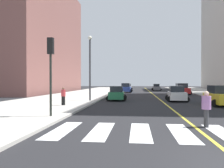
# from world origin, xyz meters

# --- Properties ---
(sidewalk_kerb_west) EXTENTS (10.00, 120.00, 0.15)m
(sidewalk_kerb_west) POSITION_xyz_m (-12.20, 20.00, 0.07)
(sidewalk_kerb_west) COLOR #B2ADA3
(sidewalk_kerb_west) RESTS_ON ground
(crosswalk_paint) EXTENTS (13.50, 4.00, 0.01)m
(crosswalk_paint) POSITION_xyz_m (0.00, 4.00, 0.01)
(crosswalk_paint) COLOR silver
(crosswalk_paint) RESTS_ON ground
(lane_divider_paint) EXTENTS (0.16, 80.00, 0.01)m
(lane_divider_paint) POSITION_xyz_m (0.00, 40.00, 0.01)
(lane_divider_paint) COLOR yellow
(lane_divider_paint) RESTS_ON ground
(low_rise_brick_west) EXTENTS (16.00, 32.00, 23.79)m
(low_rise_brick_west) POSITION_xyz_m (-26.50, 40.81, 11.89)
(low_rise_brick_west) COLOR brown
(low_rise_brick_west) RESTS_ON ground
(car_red_nearest) EXTENTS (2.83, 4.47, 1.98)m
(car_red_nearest) POSITION_xyz_m (4.93, 34.84, 0.92)
(car_red_nearest) COLOR red
(car_red_nearest) RESTS_ON ground
(car_white_second) EXTENTS (2.58, 4.03, 1.77)m
(car_white_second) POSITION_xyz_m (1.70, 20.79, 0.83)
(car_white_second) COLOR silver
(car_white_second) RESTS_ON ground
(car_silver_third) EXTENTS (2.37, 3.78, 1.68)m
(car_silver_third) POSITION_xyz_m (-5.26, 56.74, 0.79)
(car_silver_third) COLOR #B7B7BC
(car_silver_third) RESTS_ON ground
(car_gray_fourth) EXTENTS (2.38, 3.80, 1.69)m
(car_gray_fourth) POSITION_xyz_m (2.03, 52.94, 0.79)
(car_gray_fourth) COLOR slate
(car_gray_fourth) RESTS_ON ground
(car_yellow_fifth) EXTENTS (2.78, 4.34, 1.91)m
(car_yellow_fifth) POSITION_xyz_m (4.94, 16.17, 0.89)
(car_yellow_fifth) COLOR gold
(car_yellow_fifth) RESTS_ON ground
(car_blue_sixth) EXTENTS (2.79, 4.40, 1.95)m
(car_blue_sixth) POSITION_xyz_m (-5.16, 41.62, 0.91)
(car_blue_sixth) COLOR #2D479E
(car_blue_sixth) RESTS_ON ground
(car_green_seventh) EXTENTS (2.49, 3.92, 1.73)m
(car_green_seventh) POSITION_xyz_m (-5.29, 21.15, 0.81)
(car_green_seventh) COLOR #236B42
(car_green_seventh) RESTS_ON ground
(traffic_light_far_corner) EXTENTS (0.36, 0.41, 4.79)m
(traffic_light_far_corner) POSITION_xyz_m (-8.12, 7.20, 3.52)
(traffic_light_far_corner) COLOR black
(traffic_light_far_corner) RESTS_ON sidewalk_kerb_west
(pedestrian_crossing) EXTENTS (0.44, 0.44, 1.79)m
(pedestrian_crossing) POSITION_xyz_m (0.56, 5.40, 0.99)
(pedestrian_crossing) COLOR #38383D
(pedestrian_crossing) RESTS_ON ground
(pedestrian_walking_west) EXTENTS (0.40, 0.40, 1.60)m
(pedestrian_walking_west) POSITION_xyz_m (-9.43, 13.60, 1.03)
(pedestrian_walking_west) COLOR black
(pedestrian_walking_west) RESTS_ON sidewalk_kerb_west
(street_lamp) EXTENTS (0.44, 0.44, 7.26)m
(street_lamp) POSITION_xyz_m (-8.13, 19.06, 4.44)
(street_lamp) COLOR #38383D
(street_lamp) RESTS_ON sidewalk_kerb_west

